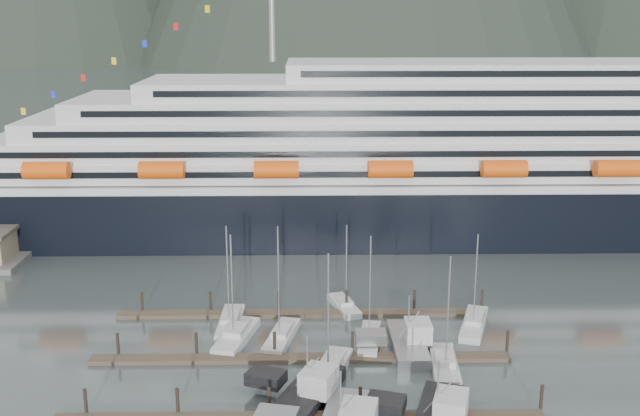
# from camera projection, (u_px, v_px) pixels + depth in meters

# --- Properties ---
(ground) EXTENTS (1600.00, 1600.00, 0.00)m
(ground) POSITION_uv_depth(u_px,v_px,m) (345.00, 372.00, 82.79)
(ground) COLOR #475453
(ground) RESTS_ON ground
(cruise_ship) EXTENTS (210.00, 30.40, 50.30)m
(cruise_ship) POSITION_uv_depth(u_px,v_px,m) (499.00, 165.00, 133.30)
(cruise_ship) COLOR black
(cruise_ship) RESTS_ON ground
(dock_mid) EXTENTS (48.18, 2.28, 3.20)m
(dock_mid) POSITION_uv_depth(u_px,v_px,m) (301.00, 358.00, 85.59)
(dock_mid) COLOR #45392C
(dock_mid) RESTS_ON ground
(dock_far) EXTENTS (48.18, 2.28, 3.20)m
(dock_far) POSITION_uv_depth(u_px,v_px,m) (302.00, 313.00, 98.15)
(dock_far) COLOR #45392C
(dock_far) RESTS_ON ground
(sailboat_a) EXTENTS (5.29, 10.62, 14.28)m
(sailboat_a) POSITION_uv_depth(u_px,v_px,m) (236.00, 337.00, 90.57)
(sailboat_a) COLOR #BBBBBB
(sailboat_a) RESTS_ON ground
(sailboat_b) EXTENTS (4.58, 10.09, 15.11)m
(sailboat_b) POSITION_uv_depth(u_px,v_px,m) (281.00, 337.00, 90.67)
(sailboat_b) COLOR #BBBBBB
(sailboat_b) RESTS_ON ground
(sailboat_c) EXTENTS (5.58, 10.75, 14.91)m
(sailboat_c) POSITION_uv_depth(u_px,v_px,m) (330.00, 371.00, 82.03)
(sailboat_c) COLOR #BBBBBB
(sailboat_c) RESTS_ON ground
(sailboat_d) EXTENTS (3.63, 9.88, 14.14)m
(sailboat_d) POSITION_uv_depth(u_px,v_px,m) (369.00, 340.00, 89.95)
(sailboat_d) COLOR #BBBBBB
(sailboat_d) RESTS_ON ground
(sailboat_e) EXTENTS (2.90, 10.40, 14.05)m
(sailboat_e) POSITION_uv_depth(u_px,v_px,m) (230.00, 323.00, 94.62)
(sailboat_e) COLOR #BBBBBB
(sailboat_e) RESTS_ON ground
(sailboat_f) EXTENTS (4.44, 8.27, 12.29)m
(sailboat_f) POSITION_uv_depth(u_px,v_px,m) (344.00, 306.00, 100.26)
(sailboat_f) COLOR #BBBBBB
(sailboat_f) RESTS_ON ground
(sailboat_g) EXTENTS (5.72, 10.77, 13.08)m
(sailboat_g) POSITION_uv_depth(u_px,v_px,m) (474.00, 325.00, 94.30)
(sailboat_g) COLOR #BBBBBB
(sailboat_g) RESTS_ON ground
(sailboat_h) EXTENTS (3.58, 9.89, 14.10)m
(sailboat_h) POSITION_uv_depth(u_px,v_px,m) (444.00, 366.00, 83.31)
(sailboat_h) COLOR #BBBBBB
(sailboat_h) RESTS_ON ground
(trawler_b) EXTENTS (10.79, 12.90, 8.03)m
(trawler_b) POSITION_uv_depth(u_px,v_px,m) (306.00, 392.00, 76.43)
(trawler_b) COLOR black
(trawler_b) RESTS_ON ground
(trawler_e) EXTENTS (8.81, 11.56, 7.52)m
(trawler_e) POSITION_uv_depth(u_px,v_px,m) (407.00, 342.00, 88.04)
(trawler_e) COLOR gray
(trawler_e) RESTS_ON ground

